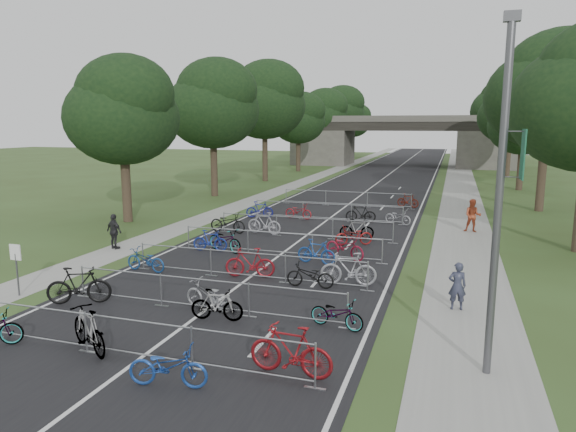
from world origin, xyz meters
name	(u,v)px	position (x,y,z in m)	size (l,w,h in m)	color
ground	(138,360)	(0.00, 0.00, 0.00)	(200.00, 200.00, 0.00)	#35481F
road	(388,175)	(0.00, 50.00, 0.01)	(11.00, 140.00, 0.01)	black
sidewalk_right	(460,178)	(8.00, 50.00, 0.01)	(3.00, 140.00, 0.01)	gray
sidewalk_left	(325,174)	(-7.50, 50.00, 0.01)	(2.00, 140.00, 0.01)	gray
lane_markings	(388,175)	(0.00, 50.00, 0.00)	(0.12, 140.00, 0.00)	silver
overpass_bridge	(402,141)	(0.00, 65.00, 3.53)	(31.00, 8.00, 7.05)	#4D4B45
lamppost	(501,195)	(8.33, 2.00, 4.28)	(0.61, 0.65, 8.21)	#4C4C51
park_sign	(16,260)	(-6.80, 3.00, 1.27)	(0.45, 0.06, 1.83)	#4C4C51
tree_left_0	(123,113)	(-11.39, 15.93, 6.49)	(6.72, 6.72, 10.25)	#33261C
tree_left_1	(213,106)	(-11.39, 27.93, 7.30)	(7.56, 7.56, 11.53)	#33261C
tree_right_1	(551,93)	(13.11, 27.93, 7.90)	(8.18, 8.18, 12.47)	#33261C
tree_left_2	(265,102)	(-11.39, 39.93, 8.12)	(8.40, 8.40, 12.81)	#33261C
tree_right_2	(525,123)	(13.11, 39.93, 5.95)	(6.16, 6.16, 9.39)	#33261C
tree_left_3	(299,119)	(-11.39, 51.93, 6.49)	(6.72, 6.72, 10.25)	#33261C
tree_right_3	(512,115)	(13.11, 51.93, 6.92)	(7.17, 7.17, 10.93)	#33261C
tree_left_4	(323,114)	(-11.39, 63.93, 7.30)	(7.56, 7.56, 11.53)	#33261C
tree_right_4	(504,109)	(13.11, 63.93, 7.90)	(8.18, 8.18, 12.47)	#33261C
tree_left_5	(340,111)	(-11.39, 75.93, 8.12)	(8.40, 8.40, 12.81)	#33261C
tree_right_5	(496,124)	(13.11, 75.93, 5.95)	(6.16, 6.16, 9.39)	#33261C
tree_left_6	(353,121)	(-11.39, 87.93, 6.49)	(6.72, 6.72, 10.25)	#33261C
tree_right_6	(491,118)	(13.11, 87.93, 6.92)	(7.17, 7.17, 10.93)	#33261C
barrier_row_0	(137,340)	(0.00, 0.00, 0.55)	(9.70, 0.08, 1.10)	#96989D
barrier_row_1	(204,295)	(0.00, 3.60, 0.55)	(9.70, 0.08, 1.10)	#96989D
barrier_row_2	(247,266)	(0.00, 7.20, 0.55)	(9.70, 0.08, 1.10)	#96989D
barrier_row_3	(279,244)	(0.00, 11.00, 0.55)	(9.70, 0.08, 1.10)	#96989D
barrier_row_4	(304,227)	(0.00, 15.00, 0.55)	(9.70, 0.08, 1.10)	#96989D
barrier_row_5	(327,212)	(0.00, 20.00, 0.55)	(9.70, 0.08, 1.10)	#96989D
barrier_row_6	(346,199)	(0.00, 26.00, 0.55)	(9.70, 0.08, 1.10)	#96989D
bike_1	(89,330)	(-1.49, 0.05, 0.60)	(0.56, 1.99, 1.20)	#96989D
bike_2	(168,367)	(1.43, -0.93, 0.49)	(0.64, 1.85, 0.97)	#1B4399
bike_3	(291,351)	(3.89, 0.43, 0.63)	(0.59, 2.08, 1.25)	maroon
bike_4	(79,286)	(-4.24, 2.97, 0.62)	(0.59, 2.07, 1.25)	black
bike_5	(209,296)	(0.08, 3.78, 0.48)	(0.64, 1.82, 0.96)	gray
bike_6	(217,305)	(0.73, 3.03, 0.49)	(0.46, 1.63, 0.98)	#96989D
bike_7	(337,314)	(4.30, 3.56, 0.44)	(0.58, 1.67, 0.88)	#96989D
bike_8	(145,260)	(-4.30, 6.92, 0.48)	(0.63, 1.81, 0.95)	navy
bike_9	(250,263)	(0.00, 7.48, 0.58)	(0.55, 1.94, 1.17)	maroon
bike_10	(310,276)	(2.55, 6.94, 0.46)	(0.61, 1.75, 0.92)	black
bike_11	(348,269)	(3.82, 7.64, 0.62)	(0.58, 2.07, 1.24)	#9B9BA2
bike_12	(210,241)	(-3.35, 10.77, 0.50)	(0.47, 1.67, 1.00)	navy
bike_13	(225,240)	(-2.66, 10.94, 0.54)	(0.72, 2.07, 1.09)	#96989D
bike_14	(316,252)	(1.95, 10.12, 0.53)	(0.50, 1.76, 1.06)	#1A4593
bike_15	(345,247)	(2.93, 11.33, 0.54)	(0.72, 2.07, 1.09)	maroon
bike_16	(228,223)	(-4.30, 14.84, 0.56)	(0.75, 2.14, 1.12)	black
bike_17	(264,223)	(-2.28, 15.11, 0.60)	(0.57, 2.01, 1.21)	#AAA9B0
bike_18	(354,236)	(2.82, 13.98, 0.49)	(0.65, 1.87, 0.98)	maroon
bike_19	(357,229)	(2.70, 15.40, 0.53)	(0.50, 1.76, 1.06)	#96989D
bike_20	(260,210)	(-4.30, 19.69, 0.52)	(0.49, 1.73, 1.04)	navy
bike_21	(298,211)	(-1.84, 20.06, 0.48)	(0.64, 1.83, 0.96)	maroon
bike_22	(361,214)	(2.09, 20.08, 0.55)	(0.51, 1.81, 1.09)	black
bike_23	(398,217)	(4.30, 20.16, 0.45)	(0.60, 1.71, 0.90)	#9C9CA3
bike_27	(408,201)	(4.30, 26.78, 0.49)	(0.46, 1.62, 0.97)	maroon
pedestrian_a	(457,286)	(7.60, 6.25, 0.78)	(0.57, 0.37, 1.55)	#2D3044
pedestrian_b	(473,216)	(8.43, 19.13, 0.91)	(0.89, 0.69, 1.83)	#9F4022
pedestrian_c	(114,232)	(-7.86, 9.77, 0.84)	(0.99, 0.41, 1.69)	black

